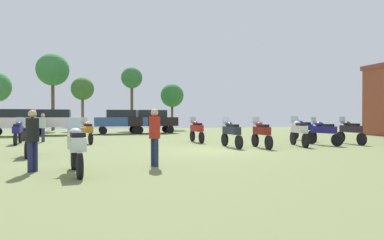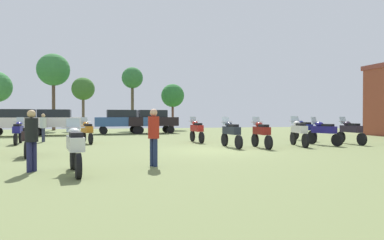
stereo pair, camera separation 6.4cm
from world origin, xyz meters
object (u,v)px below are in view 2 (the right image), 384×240
Objects in this scene: motorcycle_5 at (323,131)px; tree_4 at (132,79)px; motorcycle_7 at (75,147)px; motorcycle_13 at (299,131)px; motorcycle_1 at (29,137)px; motorcycle_10 at (303,129)px; person_2 at (43,125)px; motorcycle_6 at (87,131)px; tree_1 at (53,70)px; motorcycle_2 at (351,131)px; car_4 at (121,120)px; tree_6 at (83,89)px; motorcycle_3 at (197,130)px; car_1 at (17,120)px; person_3 at (32,136)px; tree_3 at (173,96)px; person_1 at (154,133)px; motorcycle_4 at (231,132)px; car_2 at (152,120)px; motorcycle_9 at (18,131)px; motorcycle_12 at (261,133)px; car_3 at (55,120)px.

tree_4 is (-8.33, 20.98, 4.70)m from motorcycle_5.
motorcycle_7 is 0.97× the size of motorcycle_13.
motorcycle_1 is 1.00× the size of motorcycle_10.
person_2 is 16.94m from tree_4.
motorcycle_5 is at bearing 18.61° from motorcycle_13.
tree_4 is at bearing 60.25° from motorcycle_6.
tree_1 is (-1.74, 15.73, 5.20)m from person_2.
motorcycle_2 is 3.41m from motorcycle_13.
person_2 is (-4.74, -7.69, -0.21)m from car_4.
tree_6 is at bearing 82.78° from motorcycle_1.
motorcycle_3 is 0.32× the size of tree_4.
car_1 is 10.70m from tree_1.
person_3 is at bearing -159.60° from motorcycle_10.
motorcycle_5 is at bearing -34.89° from motorcycle_3.
motorcycle_5 is 0.97× the size of motorcycle_7.
tree_3 is at bearing -164.63° from person_3.
motorcycle_10 is at bearing -51.20° from tree_6.
motorcycle_2 is at bearing -53.43° from tree_6.
person_1 is (-11.32, -5.29, 0.29)m from motorcycle_2.
person_3 is 0.34× the size of tree_3.
motorcycle_13 reaches higher than motorcycle_4.
tree_1 is (-10.34, 18.21, 5.43)m from motorcycle_3.
motorcycle_13 is (-1.57, -0.23, 0.03)m from motorcycle_5.
motorcycle_13 is at bearing -60.60° from tree_6.
motorcycle_5 is at bearing -172.50° from motorcycle_2.
tree_1 reaches higher than motorcycle_6.
motorcycle_13 is at bearing -164.36° from car_2.
tree_4 reaches higher than person_2.
car_4 is 9.03m from person_2.
motorcycle_1 and motorcycle_9 have the same top height.
tree_1 is 12.50m from tree_3.
motorcycle_10 is at bearing -7.59° from motorcycle_3.
person_3 is 27.55m from tree_1.
motorcycle_4 is at bearing -163.63° from car_4.
motorcycle_4 is 0.29× the size of tree_1.
tree_6 is (-6.12, 6.86, 3.02)m from car_2.
motorcycle_4 is 1.33× the size of person_3.
person_2 is at bearing -112.25° from tree_4.
motorcycle_2 is 1.31× the size of person_1.
motorcycle_12 is 12.52m from person_2.
motorcycle_3 is 13.10m from car_3.
tree_6 reaches higher than car_2.
motorcycle_6 is at bearing 167.68° from motorcycle_3.
motorcycle_7 is (0.28, -9.99, 0.02)m from motorcycle_6.
tree_3 is (1.04, 20.58, 2.93)m from motorcycle_4.
tree_1 is at bearing 89.19° from motorcycle_7.
car_2 reaches higher than motorcycle_10.
car_3 reaches higher than motorcycle_6.
motorcycle_5 is 1.22× the size of person_1.
person_1 is 26.46m from tree_4.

